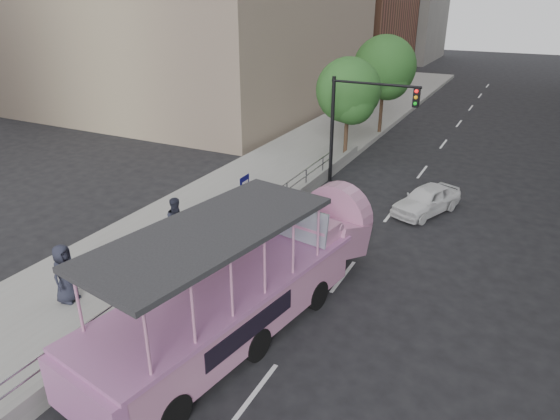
# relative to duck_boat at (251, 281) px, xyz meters

# --- Properties ---
(ground) EXTENTS (160.00, 160.00, 0.00)m
(ground) POSITION_rel_duck_boat_xyz_m (0.52, -0.50, -1.31)
(ground) COLOR black
(sidewalk) EXTENTS (5.50, 80.00, 0.30)m
(sidewalk) POSITION_rel_duck_boat_xyz_m (-5.23, 9.50, -1.16)
(sidewalk) COLOR #999994
(sidewalk) RESTS_ON ground
(kerb_wall) EXTENTS (0.24, 30.00, 0.36)m
(kerb_wall) POSITION_rel_duck_boat_xyz_m (-2.60, 1.50, -0.83)
(kerb_wall) COLOR gray
(kerb_wall) RESTS_ON sidewalk
(guardrail) EXTENTS (0.07, 22.00, 0.71)m
(guardrail) POSITION_rel_duck_boat_xyz_m (-2.60, 1.50, -0.17)
(guardrail) COLOR #A5A5AA
(guardrail) RESTS_ON kerb_wall
(duck_boat) EXTENTS (4.27, 10.91, 3.53)m
(duck_boat) POSITION_rel_duck_boat_xyz_m (0.00, 0.00, 0.00)
(duck_boat) COLOR black
(duck_boat) RESTS_ON ground
(car) EXTENTS (2.72, 3.89, 1.23)m
(car) POSITION_rel_duck_boat_xyz_m (2.82, 10.16, -0.70)
(car) COLOR white
(car) RESTS_ON ground
(pedestrian_near) EXTENTS (0.50, 0.65, 1.59)m
(pedestrian_near) POSITION_rel_duck_boat_xyz_m (-3.58, -0.85, -0.22)
(pedestrian_near) COLOR #222432
(pedestrian_near) RESTS_ON sidewalk
(pedestrian_mid) EXTENTS (1.10, 1.17, 1.92)m
(pedestrian_mid) POSITION_rel_duck_boat_xyz_m (-4.34, 2.26, -0.05)
(pedestrian_mid) COLOR #222432
(pedestrian_mid) RESTS_ON sidewalk
(pedestrian_far) EXTENTS (0.72, 0.98, 1.85)m
(pedestrian_far) POSITION_rel_duck_boat_xyz_m (-5.17, -2.00, -0.09)
(pedestrian_far) COLOR #222432
(pedestrian_far) RESTS_ON sidewalk
(parking_sign) EXTENTS (0.08, 0.64, 2.83)m
(parking_sign) POSITION_rel_duck_boat_xyz_m (-2.47, 3.86, 0.46)
(parking_sign) COLOR black
(parking_sign) RESTS_ON ground
(traffic_signal) EXTENTS (4.20, 0.32, 5.20)m
(traffic_signal) POSITION_rel_duck_boat_xyz_m (-1.18, 12.00, 2.19)
(traffic_signal) COLOR black
(traffic_signal) RESTS_ON ground
(street_tree_near) EXTENTS (3.52, 3.52, 5.72)m
(street_tree_near) POSITION_rel_duck_boat_xyz_m (-2.78, 15.43, 2.51)
(street_tree_near) COLOR #3C2A1B
(street_tree_near) RESTS_ON ground
(street_tree_far) EXTENTS (3.97, 3.97, 6.45)m
(street_tree_far) POSITION_rel_duck_boat_xyz_m (-2.58, 21.43, 3.00)
(street_tree_far) COLOR #3C2A1B
(street_tree_far) RESTS_ON ground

